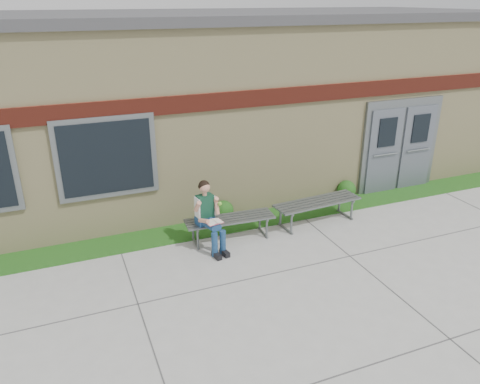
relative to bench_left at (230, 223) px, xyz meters
name	(u,v)px	position (x,y,z in m)	size (l,w,h in m)	color
ground	(318,281)	(0.86, -2.00, -0.36)	(80.00, 80.00, 0.00)	#9E9E99
grass_strip	(257,219)	(0.86, 0.60, -0.35)	(16.00, 0.80, 0.02)	#174612
school_building	(206,96)	(0.86, 3.99, 1.74)	(16.20, 6.22, 4.20)	beige
bench_left	(230,223)	(0.00, 0.00, 0.00)	(1.82, 0.60, 0.46)	slate
bench_right	(317,206)	(2.00, 0.00, 0.03)	(1.98, 0.69, 0.50)	slate
girl	(209,215)	(-0.50, -0.20, 0.36)	(0.52, 0.84, 1.37)	navy
shrub_mid	(224,210)	(0.18, 0.85, -0.12)	(0.43, 0.43, 0.43)	#174612
shrub_east	(346,190)	(3.33, 0.85, -0.12)	(0.45, 0.45, 0.45)	#174612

